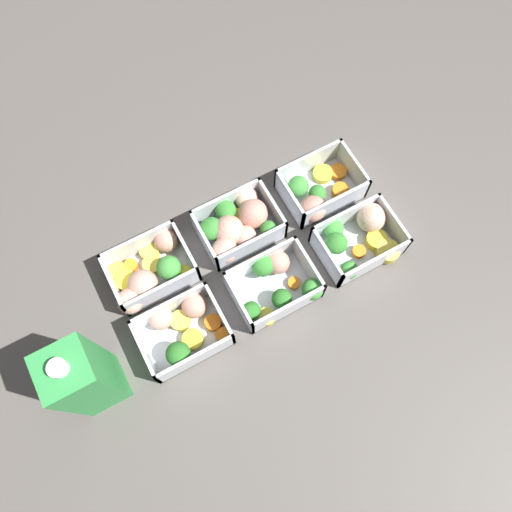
{
  "coord_description": "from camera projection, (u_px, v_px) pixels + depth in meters",
  "views": [
    {
      "loc": [
        0.14,
        0.25,
        0.79
      ],
      "look_at": [
        0.0,
        0.0,
        0.02
      ],
      "focal_mm": 35.0,
      "sensor_mm": 36.0,
      "label": 1
    }
  ],
  "objects": [
    {
      "name": "ground_plane",
      "position": [
        256.0,
        260.0,
        0.84
      ],
      "size": [
        4.0,
        4.0,
        0.0
      ],
      "primitive_type": "plane",
      "color": "#56514C"
    },
    {
      "name": "container_near_right",
      "position": [
        150.0,
        273.0,
        0.8
      ],
      "size": [
        0.15,
        0.12,
        0.06
      ],
      "color": "silver",
      "rests_on": "ground_plane"
    },
    {
      "name": "juice_carton",
      "position": [
        85.0,
        378.0,
        0.68
      ],
      "size": [
        0.07,
        0.07,
        0.2
      ],
      "color": "green",
      "rests_on": "ground_plane"
    },
    {
      "name": "container_far_center",
      "position": [
        277.0,
        284.0,
        0.8
      ],
      "size": [
        0.13,
        0.11,
        0.06
      ],
      "color": "silver",
      "rests_on": "ground_plane"
    },
    {
      "name": "container_far_right",
      "position": [
        183.0,
        329.0,
        0.77
      ],
      "size": [
        0.13,
        0.11,
        0.06
      ],
      "color": "silver",
      "rests_on": "ground_plane"
    },
    {
      "name": "container_near_left",
      "position": [
        317.0,
        192.0,
        0.86
      ],
      "size": [
        0.13,
        0.11,
        0.06
      ],
      "color": "silver",
      "rests_on": "ground_plane"
    },
    {
      "name": "container_far_left",
      "position": [
        359.0,
        237.0,
        0.83
      ],
      "size": [
        0.14,
        0.12,
        0.06
      ],
      "color": "silver",
      "rests_on": "ground_plane"
    },
    {
      "name": "container_near_center",
      "position": [
        238.0,
        225.0,
        0.83
      ],
      "size": [
        0.14,
        0.12,
        0.06
      ],
      "color": "silver",
      "rests_on": "ground_plane"
    }
  ]
}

